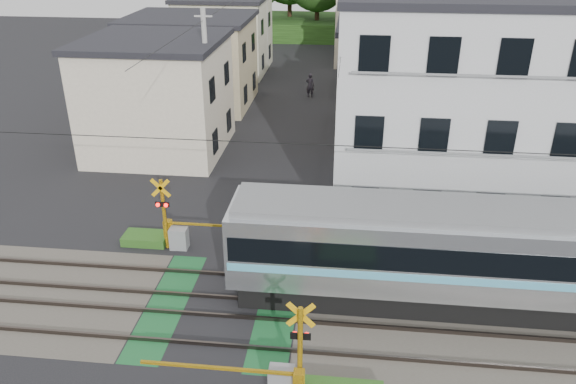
# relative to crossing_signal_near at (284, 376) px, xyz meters

# --- Properties ---
(ground) EXTENTS (120.00, 120.00, 0.00)m
(ground) POSITION_rel_crossing_signal_near_xyz_m (-2.59, 3.65, -0.71)
(ground) COLOR black
(track_bed) EXTENTS (120.00, 120.00, 0.14)m
(track_bed) POSITION_rel_crossing_signal_near_xyz_m (-2.59, 3.65, -0.67)
(track_bed) COLOR #47423A
(track_bed) RESTS_ON ground
(crossing_signal_near) EXTENTS (4.74, 0.65, 3.09)m
(crossing_signal_near) POSITION_rel_crossing_signal_near_xyz_m (0.00, 0.00, 0.00)
(crossing_signal_near) COLOR #FAB20D
(crossing_signal_near) RESTS_ON ground
(crossing_signal_far) EXTENTS (4.74, 0.65, 3.09)m
(crossing_signal_far) POSITION_rel_crossing_signal_near_xyz_m (-5.17, 7.31, 0.00)
(crossing_signal_far) COLOR #FAB20D
(crossing_signal_far) RESTS_ON ground
(apartment_block) EXTENTS (10.20, 8.36, 9.30)m
(apartment_block) POSITION_rel_crossing_signal_near_xyz_m (5.91, 13.15, 3.94)
(apartment_block) COLOR silver
(apartment_block) RESTS_ON ground
(houses_row) EXTENTS (22.07, 31.35, 6.80)m
(houses_row) POSITION_rel_crossing_signal_near_xyz_m (-2.33, 29.57, 2.53)
(houses_row) COLOR beige
(houses_row) RESTS_ON ground
(catenary) EXTENTS (60.00, 5.04, 7.00)m
(catenary) POSITION_rel_crossing_signal_near_xyz_m (3.41, 3.69, 2.98)
(catenary) COLOR #2D2D33
(catenary) RESTS_ON ground
(utility_poles) EXTENTS (7.90, 42.00, 8.00)m
(utility_poles) POSITION_rel_crossing_signal_near_xyz_m (-3.64, 26.66, 3.37)
(utility_poles) COLOR #A5A5A0
(utility_poles) RESTS_ON ground
(pedestrian) EXTENTS (0.73, 0.57, 1.78)m
(pedestrian) POSITION_rel_crossing_signal_near_xyz_m (-1.51, 29.19, 0.18)
(pedestrian) COLOR #2F2A35
(pedestrian) RESTS_ON ground
(weed_patches) EXTENTS (10.25, 8.80, 0.40)m
(weed_patches) POSITION_rel_crossing_signal_near_xyz_m (-0.83, 3.56, -0.53)
(weed_patches) COLOR #2D5E1E
(weed_patches) RESTS_ON ground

